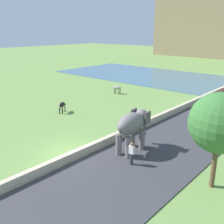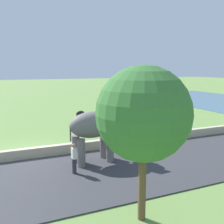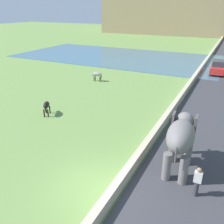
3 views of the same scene
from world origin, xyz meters
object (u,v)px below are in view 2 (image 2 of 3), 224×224
Objects in this scene: person_beside_elephant at (74,158)px; cow_black at (81,114)px; elephant at (96,128)px; cow_grey at (162,106)px.

cow_black is (-12.63, 4.27, -0.04)m from person_beside_elephant.
elephant is at bearing 126.47° from person_beside_elephant.
cow_grey is 10.57m from cow_black.
person_beside_elephant is (1.25, -1.69, -1.16)m from elephant.
cow_black is (-11.38, 2.58, -1.20)m from elephant.
person_beside_elephant is 1.19× the size of cow_black.
cow_grey is at bearing 134.02° from elephant.
cow_grey is (-13.89, 14.76, -0.04)m from person_beside_elephant.
cow_grey and cow_black have the same top height.
person_beside_elephant is at bearing -46.76° from cow_grey.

